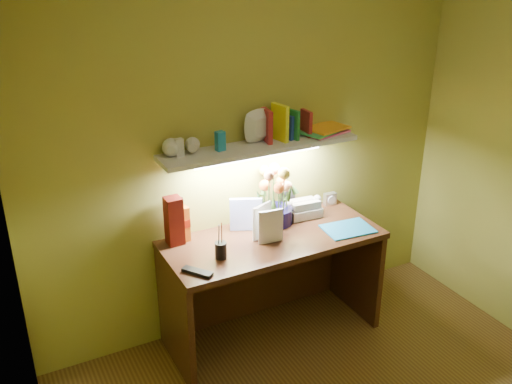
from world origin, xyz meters
TOP-DOWN VIEW (x-y plane):
  - desk at (0.00, 1.20)m, footprint 1.40×0.60m
  - flower_bouquet at (0.11, 1.37)m, footprint 0.29×0.29m
  - telephone at (0.33, 1.38)m, footprint 0.24×0.18m
  - desk_clock at (0.60, 1.45)m, footprint 0.09×0.05m
  - whisky_bottle at (-0.52, 1.42)m, footprint 0.09×0.09m
  - whisky_box at (-0.58, 1.41)m, footprint 0.10×0.10m
  - pen_cup at (-0.40, 1.12)m, footprint 0.08×0.08m
  - art_card at (-0.10, 1.39)m, footprint 0.21×0.12m
  - tv_remote at (-0.59, 1.02)m, footprint 0.15×0.18m
  - blue_folder at (0.49, 1.07)m, footprint 0.34×0.26m
  - desk_book_a at (-0.14, 1.21)m, footprint 0.16×0.08m
  - desk_book_b at (-0.13, 1.16)m, footprint 0.16×0.04m
  - wall_shelf at (0.04, 1.39)m, footprint 1.32×0.34m

SIDE VIEW (x-z plane):
  - desk at x=0.00m, z-range 0.00..0.75m
  - blue_folder at x=0.49m, z-range 0.75..0.76m
  - tv_remote at x=-0.59m, z-range 0.75..0.77m
  - desk_clock at x=0.60m, z-range 0.75..0.84m
  - telephone at x=0.33m, z-range 0.75..0.88m
  - pen_cup at x=-0.40m, z-range 0.75..0.92m
  - art_card at x=-0.10m, z-range 0.75..0.96m
  - desk_book_b at x=-0.13m, z-range 0.75..0.97m
  - desk_book_a at x=-0.14m, z-range 0.75..0.98m
  - whisky_bottle at x=-0.52m, z-range 0.75..1.04m
  - whisky_box at x=-0.58m, z-range 0.75..1.06m
  - flower_bouquet at x=0.11m, z-range 0.75..1.13m
  - wall_shelf at x=0.04m, z-range 1.20..1.47m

